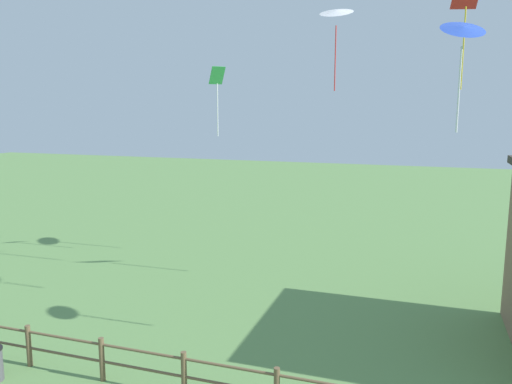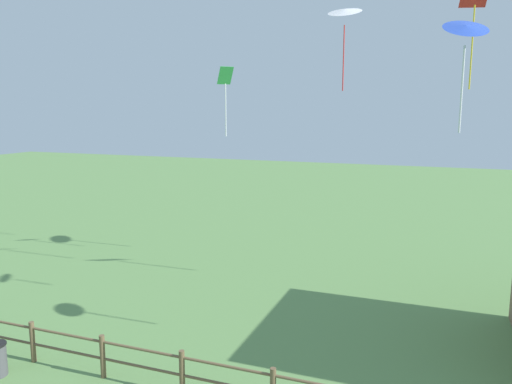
% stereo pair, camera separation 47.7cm
% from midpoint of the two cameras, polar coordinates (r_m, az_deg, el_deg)
% --- Properties ---
extents(wooden_fence, '(21.16, 0.14, 1.16)m').
position_cam_midpoint_polar(wooden_fence, '(12.50, -2.30, -20.58)').
color(wooden_fence, brown).
rests_on(wooden_fence, ground_plane).
extents(kite_green_diamond, '(0.78, 0.77, 2.99)m').
position_cam_midpoint_polar(kite_green_diamond, '(22.16, -2.88, 11.81)').
color(kite_green_diamond, green).
extents(kite_blue_delta, '(1.34, 1.28, 2.83)m').
position_cam_midpoint_polar(kite_blue_delta, '(13.63, 23.82, 16.58)').
color(kite_blue_delta, blue).
extents(kite_white_delta, '(1.39, 1.33, 3.50)m').
position_cam_midpoint_polar(kite_white_delta, '(21.84, 10.77, 19.54)').
color(kite_white_delta, white).
extents(kite_red_diamond, '(1.02, 0.88, 3.76)m').
position_cam_midpoint_polar(kite_red_diamond, '(19.23, 24.43, 18.99)').
color(kite_red_diamond, red).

